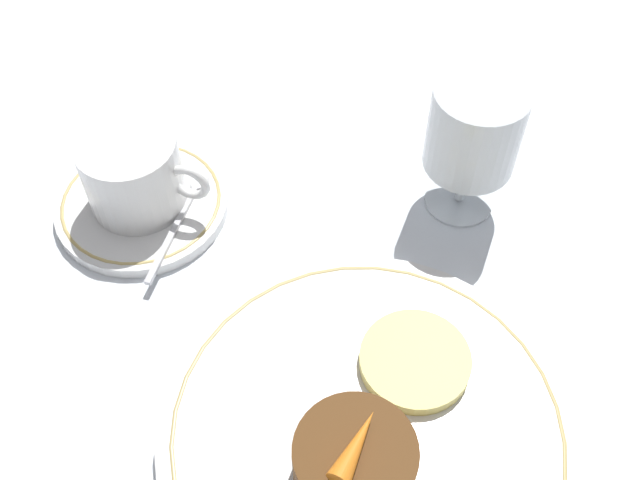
{
  "coord_description": "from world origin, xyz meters",
  "views": [
    {
      "loc": [
        0.05,
        -0.22,
        0.48
      ],
      "look_at": [
        -0.05,
        0.1,
        0.04
      ],
      "focal_mm": 42.0,
      "sensor_mm": 36.0,
      "label": 1
    }
  ],
  "objects_px": {
    "coffee_cup": "(133,171)",
    "wine_glass": "(473,135)",
    "dinner_plate": "(367,430)",
    "dessert_cake": "(354,464)"
  },
  "relations": [
    {
      "from": "coffee_cup",
      "to": "dessert_cake",
      "type": "distance_m",
      "value": 0.29
    },
    {
      "from": "dinner_plate",
      "to": "wine_glass",
      "type": "xyz_separation_m",
      "value": [
        0.02,
        0.22,
        0.07
      ]
    },
    {
      "from": "coffee_cup",
      "to": "dessert_cake",
      "type": "relative_size",
      "value": 1.39
    },
    {
      "from": "dinner_plate",
      "to": "wine_glass",
      "type": "distance_m",
      "value": 0.23
    },
    {
      "from": "dessert_cake",
      "to": "coffee_cup",
      "type": "bearing_deg",
      "value": 142.13
    },
    {
      "from": "dinner_plate",
      "to": "wine_glass",
      "type": "bearing_deg",
      "value": 83.8
    },
    {
      "from": "coffee_cup",
      "to": "wine_glass",
      "type": "xyz_separation_m",
      "value": [
        0.25,
        0.08,
        0.03
      ]
    },
    {
      "from": "wine_glass",
      "to": "dessert_cake",
      "type": "bearing_deg",
      "value": -95.49
    },
    {
      "from": "wine_glass",
      "to": "dessert_cake",
      "type": "relative_size",
      "value": 1.6
    },
    {
      "from": "dinner_plate",
      "to": "dessert_cake",
      "type": "height_order",
      "value": "dessert_cake"
    }
  ]
}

